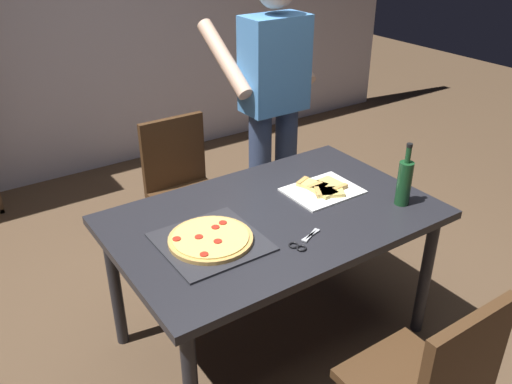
{
  "coord_description": "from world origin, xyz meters",
  "views": [
    {
      "loc": [
        -1.29,
        -1.75,
        2.02
      ],
      "look_at": [
        0.0,
        0.15,
        0.8
      ],
      "focal_mm": 37.5,
      "sensor_mm": 36.0,
      "label": 1
    }
  ],
  "objects_px": {
    "pepperoni_pizza_on_tray": "(211,240)",
    "wine_bottle": "(404,182)",
    "chair_near_camera": "(430,384)",
    "kitchen_scissors": "(302,242)",
    "person_serving_pizza": "(273,101)",
    "dining_table": "(274,227)",
    "chair_far_side": "(183,182)"
  },
  "relations": [
    {
      "from": "chair_near_camera",
      "to": "kitchen_scissors",
      "type": "bearing_deg",
      "value": 93.84
    },
    {
      "from": "chair_near_camera",
      "to": "person_serving_pizza",
      "type": "xyz_separation_m",
      "value": [
        0.52,
        1.72,
        0.49
      ]
    },
    {
      "from": "person_serving_pizza",
      "to": "kitchen_scissors",
      "type": "height_order",
      "value": "person_serving_pizza"
    },
    {
      "from": "pepperoni_pizza_on_tray",
      "to": "chair_near_camera",
      "type": "bearing_deg",
      "value": -68.1
    },
    {
      "from": "chair_near_camera",
      "to": "wine_bottle",
      "type": "xyz_separation_m",
      "value": [
        0.57,
        0.7,
        0.36
      ]
    },
    {
      "from": "dining_table",
      "to": "wine_bottle",
      "type": "height_order",
      "value": "wine_bottle"
    },
    {
      "from": "chair_near_camera",
      "to": "kitchen_scissors",
      "type": "relative_size",
      "value": 4.54
    },
    {
      "from": "dining_table",
      "to": "person_serving_pizza",
      "type": "distance_m",
      "value": 0.97
    },
    {
      "from": "wine_bottle",
      "to": "kitchen_scissors",
      "type": "height_order",
      "value": "wine_bottle"
    },
    {
      "from": "chair_near_camera",
      "to": "chair_far_side",
      "type": "bearing_deg",
      "value": 90.0
    },
    {
      "from": "chair_near_camera",
      "to": "wine_bottle",
      "type": "bearing_deg",
      "value": 50.77
    },
    {
      "from": "pepperoni_pizza_on_tray",
      "to": "chair_far_side",
      "type": "bearing_deg",
      "value": 70.04
    },
    {
      "from": "chair_near_camera",
      "to": "kitchen_scissors",
      "type": "distance_m",
      "value": 0.74
    },
    {
      "from": "person_serving_pizza",
      "to": "pepperoni_pizza_on_tray",
      "type": "xyz_separation_m",
      "value": [
        -0.89,
        -0.8,
        -0.23
      ]
    },
    {
      "from": "chair_far_side",
      "to": "person_serving_pizza",
      "type": "height_order",
      "value": "person_serving_pizza"
    },
    {
      "from": "chair_far_side",
      "to": "kitchen_scissors",
      "type": "bearing_deg",
      "value": -92.15
    },
    {
      "from": "dining_table",
      "to": "person_serving_pizza",
      "type": "height_order",
      "value": "person_serving_pizza"
    },
    {
      "from": "chair_near_camera",
      "to": "chair_far_side",
      "type": "relative_size",
      "value": 1.0
    },
    {
      "from": "pepperoni_pizza_on_tray",
      "to": "kitchen_scissors",
      "type": "height_order",
      "value": "pepperoni_pizza_on_tray"
    },
    {
      "from": "chair_far_side",
      "to": "person_serving_pizza",
      "type": "relative_size",
      "value": 0.51
    },
    {
      "from": "person_serving_pizza",
      "to": "kitchen_scissors",
      "type": "distance_m",
      "value": 1.2
    },
    {
      "from": "person_serving_pizza",
      "to": "kitchen_scissors",
      "type": "bearing_deg",
      "value": -119.2
    },
    {
      "from": "pepperoni_pizza_on_tray",
      "to": "wine_bottle",
      "type": "relative_size",
      "value": 1.35
    },
    {
      "from": "chair_far_side",
      "to": "dining_table",
      "type": "bearing_deg",
      "value": -90.0
    },
    {
      "from": "chair_far_side",
      "to": "pepperoni_pizza_on_tray",
      "type": "bearing_deg",
      "value": -109.96
    },
    {
      "from": "person_serving_pizza",
      "to": "dining_table",
      "type": "bearing_deg",
      "value": -125.04
    },
    {
      "from": "dining_table",
      "to": "person_serving_pizza",
      "type": "bearing_deg",
      "value": 54.96
    },
    {
      "from": "chair_far_side",
      "to": "wine_bottle",
      "type": "relative_size",
      "value": 2.85
    },
    {
      "from": "dining_table",
      "to": "chair_far_side",
      "type": "bearing_deg",
      "value": 90.0
    },
    {
      "from": "person_serving_pizza",
      "to": "pepperoni_pizza_on_tray",
      "type": "relative_size",
      "value": 4.11
    },
    {
      "from": "chair_far_side",
      "to": "person_serving_pizza",
      "type": "distance_m",
      "value": 0.75
    },
    {
      "from": "chair_far_side",
      "to": "chair_near_camera",
      "type": "bearing_deg",
      "value": -90.0
    }
  ]
}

